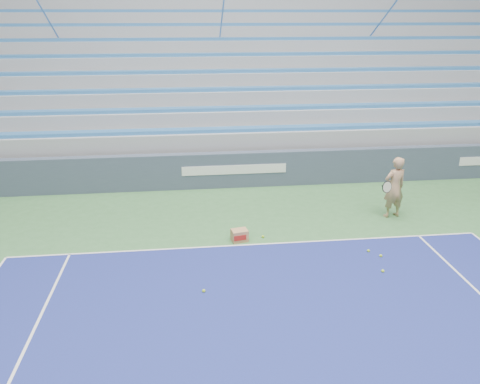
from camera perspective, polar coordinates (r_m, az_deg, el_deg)
The scene contains 9 objects.
sponsor_barrier at distance 14.46m, azimuth -0.74°, elevation 2.75°, with size 30.00×0.32×1.10m.
bleachers at distance 19.62m, azimuth -2.50°, elevation 13.01°, with size 31.00×9.15×7.30m.
tennis_player at distance 12.82m, azimuth 18.29°, elevation 0.54°, with size 0.94×0.87×1.65m.
ball_box at distance 11.14m, azimuth -0.06°, elevation -5.30°, with size 0.42×0.36×0.28m.
tennis_ball_0 at distance 9.29m, azimuth -4.44°, elevation -11.93°, with size 0.07×0.07×0.07m, color #ACD82C.
tennis_ball_1 at distance 10.93m, azimuth 16.79°, elevation -7.46°, with size 0.07×0.07×0.07m, color #ACD82C.
tennis_ball_2 at distance 10.34m, azimuth 17.02°, elevation -9.20°, with size 0.07×0.07×0.07m, color #ACD82C.
tennis_ball_3 at distance 11.07m, azimuth 15.39°, elevation -6.93°, with size 0.07×0.07×0.07m, color #ACD82C.
tennis_ball_4 at distance 11.33m, azimuth 2.82°, elevation -5.45°, with size 0.07×0.07×0.07m, color #ACD82C.
Camera 1 is at (-1.36, 2.22, 5.07)m, focal length 35.00 mm.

